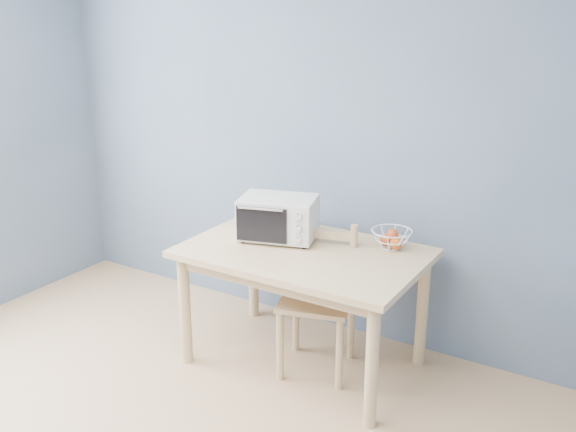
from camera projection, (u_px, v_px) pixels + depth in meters
The scene contains 5 objects.
room at pixel (2, 238), 2.38m from camera, with size 4.01×4.51×2.61m.
dining_table at pixel (304, 266), 3.81m from camera, with size 1.40×0.90×0.75m.
toaster_oven at pixel (275, 217), 3.91m from camera, with size 0.52×0.44×0.27m.
fruit_basket at pixel (392, 238), 3.79m from camera, with size 0.28×0.28×0.12m.
dining_chair at pixel (319, 300), 3.84m from camera, with size 0.51×0.51×0.89m.
Camera 1 is at (2.07, -1.36, 2.12)m, focal length 40.00 mm.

